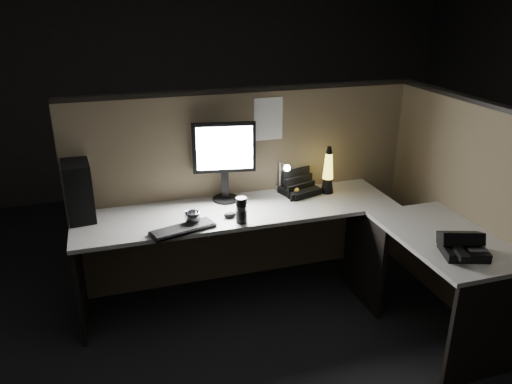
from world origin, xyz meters
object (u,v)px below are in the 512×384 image
object	(u,v)px
keyboard	(183,229)
monitor	(224,154)
pc_tower	(78,188)
lava_lamp	(328,174)
desk_phone	(462,246)

from	to	relation	value
keyboard	monitor	bearing A→B (deg)	31.76
pc_tower	lava_lamp	bearing A→B (deg)	-8.24
lava_lamp	desk_phone	size ratio (longest dim) A/B	1.24
monitor	desk_phone	distance (m)	1.70
lava_lamp	desk_phone	xyz separation A→B (m)	(0.34, -1.14, -0.10)
lava_lamp	desk_phone	bearing A→B (deg)	-73.21
pc_tower	desk_phone	distance (m)	2.49
pc_tower	monitor	xyz separation A→B (m)	(1.02, -0.01, 0.15)
pc_tower	lava_lamp	xyz separation A→B (m)	(1.81, -0.11, -0.05)
keyboard	desk_phone	bearing A→B (deg)	-43.97
pc_tower	monitor	size ratio (longest dim) A/B	0.68
desk_phone	pc_tower	bearing A→B (deg)	168.16
keyboard	pc_tower	bearing A→B (deg)	128.18
monitor	keyboard	xyz separation A→B (m)	(-0.39, -0.44, -0.34)
lava_lamp	keyboard	bearing A→B (deg)	-163.93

